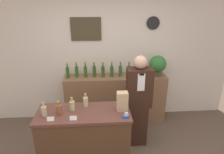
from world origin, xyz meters
TOP-DOWN VIEW (x-y plane):
  - back_wall at (-0.00, 2.00)m, footprint 5.20×0.09m
  - back_shelf at (0.18, 1.74)m, footprint 2.00×0.39m
  - display_counter at (-0.37, 0.48)m, footprint 1.27×0.55m
  - shopkeeper at (0.50, 1.01)m, footprint 0.40×0.25m
  - potted_plant at (1.00, 1.73)m, footprint 0.33×0.33m
  - paper_bag at (0.16, 0.49)m, footprint 0.15×0.12m
  - tape_dispenser at (0.18, 0.30)m, footprint 0.09×0.06m
  - price_card_left at (-0.76, 0.29)m, footprint 0.09×0.02m
  - price_card_right at (-0.48, 0.29)m, footprint 0.09×0.02m
  - counter_bottle_0 at (-0.87, 0.42)m, footprint 0.07×0.07m
  - counter_bottle_1 at (-0.68, 0.44)m, footprint 0.07×0.07m
  - counter_bottle_2 at (-0.52, 0.54)m, footprint 0.07×0.07m
  - counter_bottle_3 at (-0.34, 0.64)m, footprint 0.07×0.07m
  - shelf_bottle_0 at (-0.74, 1.73)m, footprint 0.07×0.07m
  - shelf_bottle_1 at (-0.57, 1.76)m, footprint 0.07×0.07m
  - shelf_bottle_2 at (-0.40, 1.76)m, footprint 0.07×0.07m
  - shelf_bottle_3 at (-0.23, 1.76)m, footprint 0.07×0.07m
  - shelf_bottle_4 at (-0.07, 1.74)m, footprint 0.07×0.07m
  - shelf_bottle_5 at (0.10, 1.73)m, footprint 0.07×0.07m
  - shelf_bottle_6 at (0.27, 1.75)m, footprint 0.07×0.07m
  - shelf_bottle_7 at (0.44, 1.75)m, footprint 0.07×0.07m
  - shelf_bottle_8 at (0.61, 1.73)m, footprint 0.07×0.07m
  - shelf_bottle_9 at (0.78, 1.76)m, footprint 0.07×0.07m

SIDE VIEW (x-z plane):
  - display_counter at x=-0.37m, z-range 0.00..0.98m
  - back_shelf at x=0.18m, z-range 0.00..0.99m
  - shopkeeper at x=0.50m, z-range 0.00..1.60m
  - tape_dispenser at x=0.18m, z-range 0.96..1.03m
  - price_card_left at x=-0.76m, z-range 0.98..1.03m
  - price_card_right at x=-0.48m, z-range 0.98..1.03m
  - counter_bottle_0 at x=-0.87m, z-range 0.95..1.14m
  - counter_bottle_1 at x=-0.68m, z-range 0.95..1.14m
  - counter_bottle_2 at x=-0.52m, z-range 0.95..1.14m
  - counter_bottle_3 at x=-0.34m, z-range 0.95..1.14m
  - shelf_bottle_0 at x=-0.74m, z-range 0.95..1.26m
  - shelf_bottle_1 at x=-0.57m, z-range 0.95..1.26m
  - shelf_bottle_2 at x=-0.40m, z-range 0.95..1.26m
  - shelf_bottle_3 at x=-0.23m, z-range 0.95..1.26m
  - shelf_bottle_4 at x=-0.07m, z-range 0.95..1.26m
  - shelf_bottle_5 at x=0.10m, z-range 0.95..1.26m
  - shelf_bottle_6 at x=0.27m, z-range 0.95..1.26m
  - shelf_bottle_7 at x=0.44m, z-range 0.95..1.26m
  - shelf_bottle_8 at x=0.61m, z-range 0.95..1.26m
  - shelf_bottle_9 at x=0.78m, z-range 0.95..1.26m
  - paper_bag at x=0.16m, z-range 0.98..1.24m
  - potted_plant at x=1.00m, z-range 1.01..1.42m
  - back_wall at x=0.00m, z-range 0.01..2.71m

